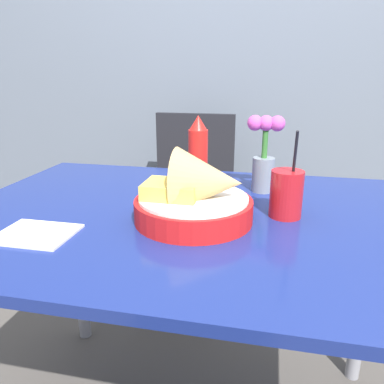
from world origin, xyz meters
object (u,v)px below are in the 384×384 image
at_px(drink_cup, 286,195).
at_px(flower_vase, 264,155).
at_px(chair_far_window, 192,192).
at_px(ketchup_bottle, 198,153).
at_px(food_basket, 198,197).

height_order(drink_cup, flower_vase, flower_vase).
height_order(chair_far_window, ketchup_bottle, ketchup_bottle).
bearing_deg(drink_cup, ketchup_bottle, 143.24).
xyz_separation_m(chair_far_window, drink_cup, (0.42, -0.86, 0.29)).
relative_size(chair_far_window, flower_vase, 4.03).
relative_size(chair_far_window, ketchup_bottle, 4.10).
bearing_deg(chair_far_window, ketchup_bottle, -76.16).
height_order(ketchup_bottle, flower_vase, flower_vase).
bearing_deg(flower_vase, chair_far_window, 118.60).
bearing_deg(chair_far_window, flower_vase, -61.40).
bearing_deg(flower_vase, drink_cup, -72.58).
bearing_deg(drink_cup, food_basket, -159.81).
height_order(chair_far_window, flower_vase, flower_vase).
relative_size(chair_far_window, drink_cup, 4.16).
distance_m(food_basket, ketchup_bottle, 0.28).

